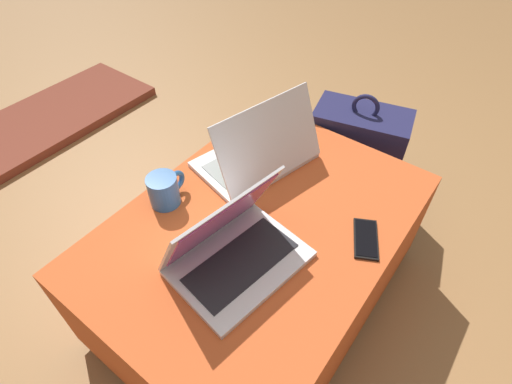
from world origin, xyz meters
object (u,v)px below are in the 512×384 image
(cell_phone, at_px, (366,239))
(backpack, at_px, (354,158))
(laptop_near, at_px, (233,248))
(laptop_far, at_px, (259,153))
(coffee_mug, at_px, (165,190))

(cell_phone, xyz_separation_m, backpack, (0.52, 0.26, -0.21))
(cell_phone, distance_m, backpack, 0.62)
(laptop_near, relative_size, backpack, 0.70)
(laptop_near, height_order, laptop_far, laptop_far)
(cell_phone, xyz_separation_m, coffee_mug, (-0.22, 0.54, 0.04))
(laptop_near, xyz_separation_m, backpack, (0.79, 0.02, -0.25))
(laptop_near, bearing_deg, coffee_mug, 90.63)
(laptop_near, bearing_deg, laptop_far, 35.52)
(cell_phone, bearing_deg, laptop_near, -160.77)
(cell_phone, relative_size, coffee_mug, 1.17)
(laptop_near, distance_m, cell_phone, 0.37)
(laptop_far, bearing_deg, backpack, 174.40)
(backpack, bearing_deg, coffee_mug, 55.46)
(coffee_mug, bearing_deg, laptop_near, -98.28)
(laptop_far, height_order, cell_phone, laptop_far)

